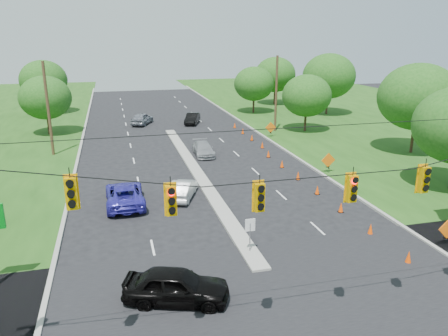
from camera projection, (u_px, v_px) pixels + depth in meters
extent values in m
plane|color=black|center=(294.00, 322.00, 17.99)|extent=(160.00, 160.00, 0.00)
cube|color=black|center=(294.00, 322.00, 17.99)|extent=(160.00, 14.00, 0.02)
cube|color=gray|center=(79.00, 154.00, 43.34)|extent=(0.25, 110.00, 0.16)
cube|color=gray|center=(271.00, 142.00, 48.17)|extent=(0.25, 110.00, 0.16)
cube|color=gray|center=(196.00, 172.00, 37.43)|extent=(1.00, 34.00, 0.18)
cylinder|color=gray|center=(250.00, 239.00, 23.28)|extent=(0.06, 0.06, 1.80)
cube|color=white|center=(250.00, 225.00, 23.05)|extent=(0.55, 0.04, 0.70)
cylinder|color=black|center=(315.00, 166.00, 15.01)|extent=(24.00, 0.04, 0.04)
cube|color=#FFB200|center=(72.00, 193.00, 13.17)|extent=(0.34, 0.24, 1.00)
cube|color=#FFB200|center=(171.00, 201.00, 14.04)|extent=(0.34, 0.24, 1.00)
cube|color=#FFB200|center=(259.00, 197.00, 14.81)|extent=(0.34, 0.24, 1.00)
cube|color=#FFB200|center=(352.00, 189.00, 15.65)|extent=(0.34, 0.24, 1.00)
cube|color=#FFB200|center=(424.00, 180.00, 16.34)|extent=(0.34, 0.24, 1.00)
cylinder|color=#422D1C|center=(48.00, 110.00, 41.45)|extent=(0.28, 0.28, 9.00)
cylinder|color=#422D1C|center=(276.00, 94.00, 52.05)|extent=(0.28, 0.28, 9.00)
cone|color=#FF4804|center=(409.00, 257.00, 22.49)|extent=(0.32, 0.32, 0.70)
cone|color=#FF4804|center=(370.00, 229.00, 25.73)|extent=(0.32, 0.32, 0.70)
cone|color=#FF4804|center=(341.00, 207.00, 28.97)|extent=(0.32, 0.32, 0.70)
cone|color=#FF4804|center=(317.00, 190.00, 32.21)|extent=(0.32, 0.32, 0.70)
cone|color=#FF4804|center=(298.00, 176.00, 35.45)|extent=(0.32, 0.32, 0.70)
cone|color=#FF4804|center=(282.00, 164.00, 38.69)|extent=(0.32, 0.32, 0.70)
cone|color=#FF4804|center=(268.00, 154.00, 41.93)|extent=(0.32, 0.32, 0.70)
cone|color=#FF4804|center=(262.00, 145.00, 45.31)|extent=(0.32, 0.32, 0.70)
cone|color=#FF4804|center=(252.00, 137.00, 48.55)|extent=(0.32, 0.32, 0.70)
cone|color=#FF4804|center=(243.00, 131.00, 51.79)|extent=(0.32, 0.32, 0.70)
cone|color=#FF4804|center=(235.00, 125.00, 55.03)|extent=(0.32, 0.32, 0.70)
cube|color=black|center=(447.00, 238.00, 24.11)|extent=(0.06, 0.58, 0.26)
cube|color=black|center=(447.00, 238.00, 24.11)|extent=(0.06, 0.58, 0.26)
cube|color=black|center=(328.00, 167.00, 37.07)|extent=(0.06, 0.58, 0.26)
cube|color=black|center=(328.00, 167.00, 37.07)|extent=(0.06, 0.58, 0.26)
cube|color=orange|center=(328.00, 160.00, 36.90)|extent=(1.27, 0.05, 1.27)
cube|color=black|center=(270.00, 133.00, 50.03)|extent=(0.06, 0.58, 0.26)
cube|color=black|center=(270.00, 133.00, 50.03)|extent=(0.06, 0.58, 0.26)
cube|color=orange|center=(271.00, 127.00, 49.85)|extent=(1.27, 0.05, 1.27)
cylinder|color=black|center=(48.00, 124.00, 51.30)|extent=(0.28, 0.28, 2.52)
ellipsoid|color=#194C14|center=(45.00, 98.00, 50.39)|extent=(5.88, 5.88, 5.04)
cylinder|color=black|center=(46.00, 104.00, 64.65)|extent=(0.28, 0.28, 2.88)
ellipsoid|color=#194C14|center=(43.00, 80.00, 63.61)|extent=(6.72, 6.72, 5.76)
cylinder|color=black|center=(413.00, 137.00, 43.14)|extent=(0.28, 0.28, 3.24)
ellipsoid|color=#194C14|center=(418.00, 97.00, 41.98)|extent=(7.56, 7.56, 6.48)
cylinder|color=black|center=(305.00, 121.00, 52.92)|extent=(0.28, 0.28, 2.52)
ellipsoid|color=#194C14|center=(307.00, 96.00, 52.01)|extent=(5.88, 5.88, 5.04)
cylinder|color=black|center=(327.00, 104.00, 63.98)|extent=(0.28, 0.28, 3.24)
ellipsoid|color=#194C14|center=(329.00, 76.00, 62.82)|extent=(7.56, 7.56, 6.48)
cylinder|color=black|center=(274.00, 96.00, 73.26)|extent=(0.28, 0.28, 2.88)
ellipsoid|color=#194C14|center=(275.00, 75.00, 72.22)|extent=(6.72, 6.72, 5.76)
cylinder|color=black|center=(254.00, 105.00, 65.39)|extent=(0.28, 0.28, 2.52)
ellipsoid|color=#194C14|center=(254.00, 84.00, 64.49)|extent=(5.88, 5.88, 5.04)
imported|color=black|center=(176.00, 286.00, 19.11)|extent=(5.00, 3.24, 1.58)
imported|color=silver|center=(183.00, 189.00, 31.43)|extent=(2.83, 4.30, 1.34)
imported|color=#3029AA|center=(125.00, 194.00, 30.15)|extent=(2.58, 5.50, 1.52)
imported|color=gray|center=(203.00, 149.00, 42.57)|extent=(1.93, 4.42, 1.27)
imported|color=slate|center=(142.00, 119.00, 57.09)|extent=(3.55, 4.89, 1.55)
imported|color=black|center=(192.00, 119.00, 57.53)|extent=(2.87, 4.53, 1.41)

